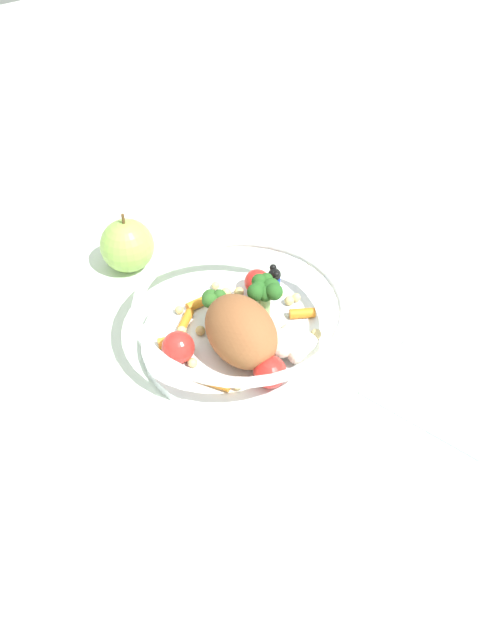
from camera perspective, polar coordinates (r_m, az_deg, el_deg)
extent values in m
plane|color=silver|center=(0.69, 1.07, -1.82)|extent=(2.40, 2.40, 0.00)
cylinder|color=white|center=(0.69, 0.00, -1.68)|extent=(0.21, 0.21, 0.01)
torus|color=white|center=(0.65, 0.00, 1.41)|extent=(0.22, 0.22, 0.01)
ellipsoid|color=brown|center=(0.64, 0.07, -0.99)|extent=(0.10, 0.08, 0.07)
cylinder|color=#8EB766|center=(0.69, 2.07, 1.25)|extent=(0.02, 0.02, 0.03)
sphere|color=#23561E|center=(0.68, 1.73, 3.42)|extent=(0.02, 0.02, 0.02)
sphere|color=#23561E|center=(0.68, 1.66, 2.84)|extent=(0.02, 0.02, 0.02)
sphere|color=#23561E|center=(0.67, 1.41, 2.48)|extent=(0.02, 0.02, 0.02)
sphere|color=#23561E|center=(0.67, 2.26, 2.33)|extent=(0.02, 0.02, 0.02)
sphere|color=#23561E|center=(0.67, 2.78, 2.73)|extent=(0.02, 0.02, 0.02)
sphere|color=#23561E|center=(0.68, 2.73, 2.88)|extent=(0.02, 0.02, 0.02)
sphere|color=#23561E|center=(0.68, 2.34, 3.58)|extent=(0.02, 0.02, 0.02)
cylinder|color=#7FAD5B|center=(0.69, -2.02, 0.45)|extent=(0.01, 0.01, 0.02)
sphere|color=#2D6023|center=(0.68, -2.62, 1.96)|extent=(0.02, 0.02, 0.02)
sphere|color=#2D6023|center=(0.68, -2.68, 1.76)|extent=(0.02, 0.02, 0.02)
sphere|color=#2D6023|center=(0.67, -2.14, 1.23)|extent=(0.02, 0.02, 0.02)
sphere|color=#2D6023|center=(0.68, -1.57, 1.46)|extent=(0.02, 0.02, 0.02)
sphere|color=#2D6023|center=(0.68, -1.83, 2.12)|extent=(0.02, 0.02, 0.02)
sphere|color=silver|center=(0.66, 4.63, -1.67)|extent=(0.03, 0.03, 0.03)
sphere|color=silver|center=(0.65, 3.85, -1.96)|extent=(0.03, 0.03, 0.03)
sphere|color=silver|center=(0.65, 5.19, -3.00)|extent=(0.02, 0.02, 0.02)
sphere|color=silver|center=(0.65, 5.68, -2.40)|extent=(0.03, 0.03, 0.03)
sphere|color=silver|center=(0.66, 5.07, -2.04)|extent=(0.03, 0.03, 0.03)
cube|color=yellow|center=(0.73, 2.99, 2.40)|extent=(0.02, 0.02, 0.00)
cylinder|color=#1933B2|center=(0.72, 3.02, 3.08)|extent=(0.02, 0.02, 0.02)
sphere|color=black|center=(0.71, 3.07, 4.04)|extent=(0.01, 0.01, 0.01)
sphere|color=black|center=(0.71, 2.94, 4.65)|extent=(0.01, 0.01, 0.01)
sphere|color=black|center=(0.71, 3.22, 4.04)|extent=(0.01, 0.01, 0.01)
cylinder|color=orange|center=(0.67, -6.22, -1.92)|extent=(0.02, 0.03, 0.01)
cylinder|color=orange|center=(0.70, 5.54, 0.60)|extent=(0.02, 0.03, 0.01)
cylinder|color=orange|center=(0.63, -2.35, -5.49)|extent=(0.04, 0.03, 0.01)
cylinder|color=orange|center=(0.69, -4.83, -0.03)|extent=(0.02, 0.03, 0.01)
cylinder|color=orange|center=(0.71, -3.53, 1.59)|extent=(0.01, 0.03, 0.01)
sphere|color=red|center=(0.63, 2.66, -4.61)|extent=(0.03, 0.03, 0.03)
sphere|color=red|center=(0.65, -5.49, -2.42)|extent=(0.03, 0.03, 0.03)
sphere|color=red|center=(0.72, 1.53, 3.40)|extent=(0.03, 0.03, 0.03)
sphere|color=#D1B775|center=(0.68, -5.18, -0.94)|extent=(0.01, 0.01, 0.01)
sphere|color=#D1B775|center=(0.72, -1.24, 2.45)|extent=(0.01, 0.01, 0.01)
sphere|color=#D1B775|center=(0.72, 4.38, 1.74)|extent=(0.01, 0.01, 0.01)
sphere|color=#D1B775|center=(0.65, -4.16, -3.86)|extent=(0.01, 0.01, 0.01)
sphere|color=tan|center=(0.67, -4.55, -2.26)|extent=(0.01, 0.01, 0.01)
sphere|color=tan|center=(0.72, -0.10, 2.50)|extent=(0.01, 0.01, 0.01)
sphere|color=#D1B775|center=(0.72, 4.99, 1.99)|extent=(0.01, 0.01, 0.01)
sphere|color=#D1B775|center=(0.63, -0.21, -5.73)|extent=(0.01, 0.01, 0.01)
sphere|color=tan|center=(0.68, -3.53, -0.94)|extent=(0.01, 0.01, 0.01)
sphere|color=#D1B775|center=(0.74, -2.17, 3.07)|extent=(0.01, 0.01, 0.01)
sphere|color=tan|center=(0.71, -5.39, 0.89)|extent=(0.01, 0.01, 0.01)
sphere|color=#D1B775|center=(0.68, 6.73, -1.27)|extent=(0.01, 0.01, 0.01)
sphere|color=#D1B775|center=(0.72, -1.30, 1.93)|extent=(0.01, 0.01, 0.01)
sphere|color=tan|center=(0.68, 4.72, -1.15)|extent=(0.01, 0.01, 0.01)
sphere|color=#8CB74C|center=(0.78, -9.95, 6.51)|extent=(0.06, 0.06, 0.06)
cylinder|color=brown|center=(0.76, -10.30, 8.81)|extent=(0.00, 0.00, 0.01)
cube|color=white|center=(0.67, 18.08, -6.51)|extent=(0.16, 0.13, 0.01)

